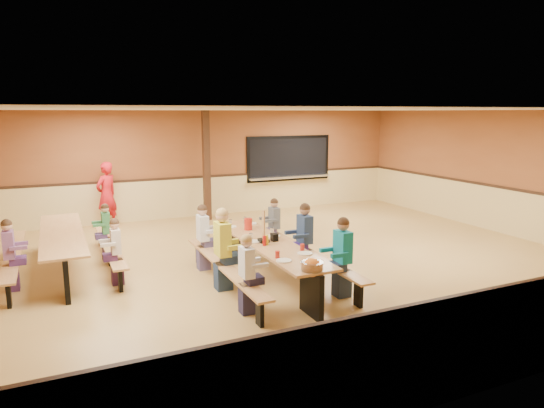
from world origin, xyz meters
name	(u,v)px	position (x,y,z in m)	size (l,w,h in m)	color
ground	(282,262)	(0.00, 0.00, 0.00)	(12.00, 12.00, 0.00)	olive
room_envelope	(283,229)	(0.00, 0.00, 0.69)	(12.04, 10.04, 3.02)	brown
kitchen_pass_through	(289,160)	(2.60, 4.96, 1.49)	(2.78, 0.28, 1.38)	black
structural_post	(207,166)	(-0.20, 4.40, 1.50)	(0.18, 0.18, 3.00)	#321D10
cafeteria_table_main	(268,254)	(-0.73, -0.96, 0.53)	(1.91, 3.70, 0.74)	#AF7945
cafeteria_table_second	(63,244)	(-3.98, 1.25, 0.53)	(1.91, 3.70, 0.74)	#AF7945
seated_child_white_left	(247,275)	(-1.56, -2.02, 0.59)	(0.36, 0.29, 1.19)	silver
seated_adult_yellow	(223,250)	(-1.56, -0.93, 0.69)	(0.45, 0.37, 1.38)	gold
seated_child_grey_left	(203,238)	(-1.56, 0.23, 0.62)	(0.38, 0.31, 1.23)	silver
seated_child_teal_right	(342,258)	(0.09, -2.03, 0.65)	(0.41, 0.33, 1.29)	teal
seated_child_navy_right	(305,239)	(0.09, -0.75, 0.65)	(0.41, 0.34, 1.30)	navy
seated_child_char_right	(274,227)	(0.09, 0.59, 0.59)	(0.35, 0.29, 1.17)	#54595F
seated_child_purple_sec	(10,256)	(-4.81, 0.48, 0.60)	(0.37, 0.30, 1.21)	#7B4B7A
seated_child_green_sec	(106,232)	(-3.16, 1.63, 0.57)	(0.33, 0.27, 1.14)	#377B45
seated_child_tan_sec	(116,252)	(-3.16, 0.07, 0.58)	(0.34, 0.28, 1.15)	beige
standing_woman	(107,195)	(-2.83, 4.55, 0.85)	(0.62, 0.41, 1.71)	red
punch_pitcher	(248,224)	(-0.73, 0.01, 0.85)	(0.16, 0.16, 0.22)	red
chip_bowl	(312,265)	(-0.79, -2.61, 0.81)	(0.32, 0.32, 0.15)	orange
napkin_dispenser	(274,237)	(-0.61, -0.94, 0.80)	(0.10, 0.14, 0.13)	black
condiment_mustard	(267,240)	(-0.83, -1.12, 0.82)	(0.06, 0.06, 0.17)	yellow
condiment_ketchup	(264,241)	(-0.89, -1.15, 0.82)	(0.06, 0.06, 0.17)	#B2140F
table_paddle	(263,234)	(-0.82, -0.94, 0.88)	(0.16, 0.16, 0.56)	black
place_settings	(268,239)	(-0.73, -0.96, 0.80)	(0.65, 3.30, 0.11)	beige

